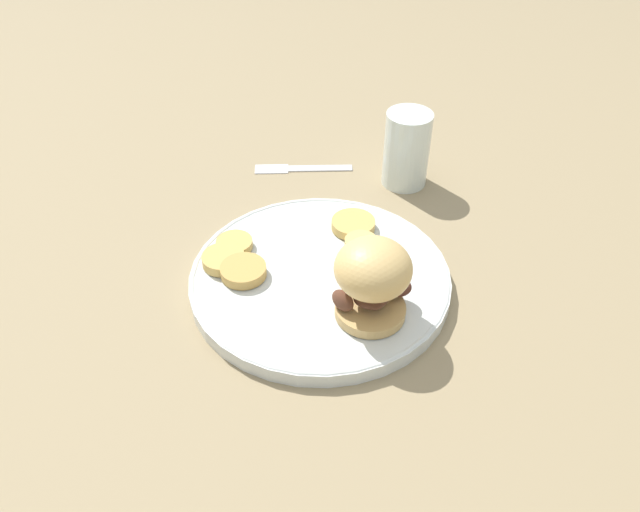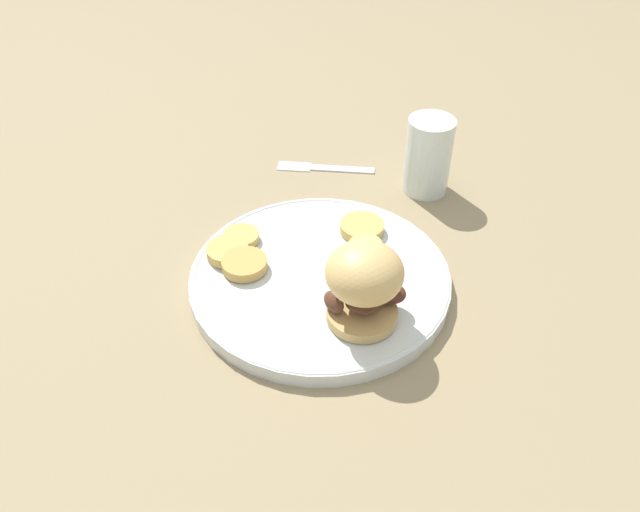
{
  "view_description": "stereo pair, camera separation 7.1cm",
  "coord_description": "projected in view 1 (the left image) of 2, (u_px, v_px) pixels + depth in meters",
  "views": [
    {
      "loc": [
        0.23,
        0.49,
        0.5
      ],
      "look_at": [
        0.0,
        0.0,
        0.04
      ],
      "focal_mm": 35.0,
      "sensor_mm": 36.0,
      "label": 1
    },
    {
      "loc": [
        0.16,
        0.51,
        0.5
      ],
      "look_at": [
        0.0,
        0.0,
        0.04
      ],
      "focal_mm": 35.0,
      "sensor_mm": 36.0,
      "label": 2
    }
  ],
  "objects": [
    {
      "name": "sandwich",
      "position": [
        373.0,
        277.0,
        0.64
      ],
      "size": [
        0.1,
        0.08,
        0.09
      ],
      "color": "tan",
      "rests_on": "dinner_plate"
    },
    {
      "name": "potato_round_1",
      "position": [
        243.0,
        271.0,
        0.72
      ],
      "size": [
        0.05,
        0.05,
        0.01
      ],
      "primitive_type": "cylinder",
      "color": "tan",
      "rests_on": "dinner_plate"
    },
    {
      "name": "potato_round_2",
      "position": [
        223.0,
        259.0,
        0.73
      ],
      "size": [
        0.05,
        0.05,
        0.01
      ],
      "primitive_type": "cylinder",
      "color": "tan",
      "rests_on": "dinner_plate"
    },
    {
      "name": "dinner_plate",
      "position": [
        320.0,
        278.0,
        0.73
      ],
      "size": [
        0.3,
        0.3,
        0.02
      ],
      "color": "silver",
      "rests_on": "ground_plane"
    },
    {
      "name": "ground_plane",
      "position": [
        320.0,
        285.0,
        0.73
      ],
      "size": [
        4.0,
        4.0,
        0.0
      ],
      "primitive_type": "plane",
      "color": "#937F5B"
    },
    {
      "name": "drinking_glass",
      "position": [
        407.0,
        149.0,
        0.87
      ],
      "size": [
        0.06,
        0.06,
        0.11
      ],
      "color": "silver",
      "rests_on": "ground_plane"
    },
    {
      "name": "potato_round_0",
      "position": [
        353.0,
        224.0,
        0.78
      ],
      "size": [
        0.06,
        0.06,
        0.01
      ],
      "primitive_type": "cylinder",
      "color": "tan",
      "rests_on": "dinner_plate"
    },
    {
      "name": "potato_round_3",
      "position": [
        234.0,
        244.0,
        0.75
      ],
      "size": [
        0.04,
        0.04,
        0.01
      ],
      "primitive_type": "cylinder",
      "color": "tan",
      "rests_on": "dinner_plate"
    },
    {
      "name": "fork",
      "position": [
        302.0,
        168.0,
        0.93
      ],
      "size": [
        0.14,
        0.08,
        0.0
      ],
      "color": "silver",
      "rests_on": "ground_plane"
    },
    {
      "name": "potato_round_4",
      "position": [
        361.0,
        244.0,
        0.75
      ],
      "size": [
        0.04,
        0.04,
        0.01
      ],
      "primitive_type": "cylinder",
      "color": "#DBB766",
      "rests_on": "dinner_plate"
    }
  ]
}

